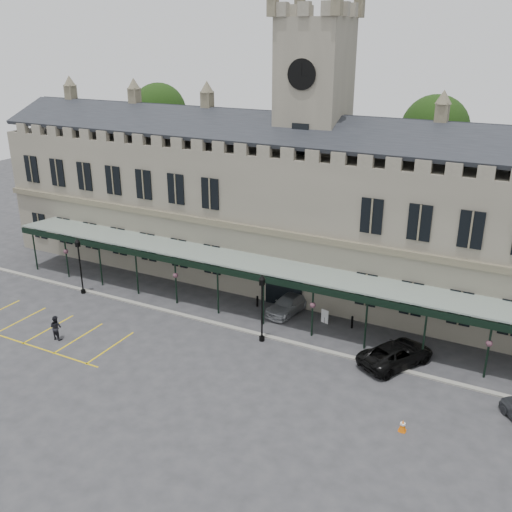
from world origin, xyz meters
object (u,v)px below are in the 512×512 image
at_px(lamp_post_mid, 262,302).
at_px(traffic_cone, 403,426).
at_px(station_building, 309,214).
at_px(clock_tower, 312,136).
at_px(car_taxi, 289,304).
at_px(lamp_post_left, 80,261).
at_px(sign_board, 325,317).
at_px(person_b, 56,328).
at_px(car_van, 396,354).

height_order(lamp_post_mid, traffic_cone, lamp_post_mid).
height_order(station_building, clock_tower, clock_tower).
height_order(clock_tower, car_taxi, clock_tower).
distance_m(lamp_post_left, car_taxi, 18.01).
bearing_deg(lamp_post_left, traffic_cone, -11.22).
bearing_deg(car_taxi, sign_board, 2.22).
height_order(station_building, lamp_post_mid, station_building).
xyz_separation_m(sign_board, person_b, (-16.43, -11.32, 0.38)).
xyz_separation_m(lamp_post_mid, sign_board, (3.05, 4.68, -2.53)).
distance_m(traffic_cone, car_taxi, 15.85).
height_order(clock_tower, lamp_post_left, clock_tower).
bearing_deg(station_building, lamp_post_left, -146.53).
height_order(traffic_cone, sign_board, sign_board).
relative_size(sign_board, car_taxi, 0.24).
height_order(car_taxi, car_van, car_van).
bearing_deg(person_b, traffic_cone, -178.59).
relative_size(lamp_post_mid, traffic_cone, 7.11).
distance_m(traffic_cone, sign_board, 13.25).
xyz_separation_m(lamp_post_left, traffic_cone, (28.95, -5.74, -2.61)).
bearing_deg(clock_tower, traffic_cone, -52.72).
xyz_separation_m(clock_tower, person_b, (-12.30, -17.79, -12.18)).
bearing_deg(car_taxi, lamp_post_mid, -77.32).
bearing_deg(traffic_cone, person_b, -177.30).
bearing_deg(sign_board, station_building, 138.89).
bearing_deg(sign_board, lamp_post_left, -151.84).
relative_size(clock_tower, lamp_post_mid, 4.78).
relative_size(lamp_post_mid, person_b, 2.80).
relative_size(traffic_cone, person_b, 0.39).
height_order(sign_board, car_taxi, car_taxi).
xyz_separation_m(clock_tower, car_van, (10.48, -9.81, -12.35)).
distance_m(station_building, traffic_cone, 21.69).
distance_m(clock_tower, person_b, 24.82).
bearing_deg(station_building, person_b, -124.79).
bearing_deg(car_van, station_building, -12.87).
distance_m(station_building, lamp_post_left, 19.86).
height_order(traffic_cone, car_taxi, car_taxi).
xyz_separation_m(lamp_post_left, car_taxi, (17.19, 4.87, -2.28)).
bearing_deg(car_van, lamp_post_left, 32.24).
bearing_deg(car_taxi, car_van, -11.15).
xyz_separation_m(car_taxi, car_van, (9.60, -3.81, 0.07)).
bearing_deg(lamp_post_mid, clock_tower, 95.51).
bearing_deg(clock_tower, person_b, -124.66).
bearing_deg(car_taxi, station_building, 108.99).
bearing_deg(lamp_post_left, station_building, 33.47).
bearing_deg(car_van, car_taxi, 8.31).
relative_size(station_building, person_b, 32.39).
bearing_deg(clock_tower, car_taxi, -81.64).
xyz_separation_m(lamp_post_left, lamp_post_mid, (17.38, -0.28, 0.11)).
relative_size(lamp_post_mid, sign_board, 4.66).
relative_size(clock_tower, traffic_cone, 33.96).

